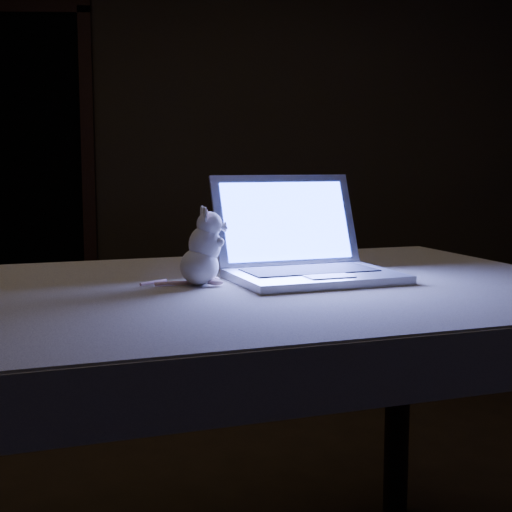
{
  "coord_description": "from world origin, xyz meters",
  "views": [
    {
      "loc": [
        0.29,
        -2.24,
        1.15
      ],
      "look_at": [
        0.35,
        -0.52,
        0.93
      ],
      "focal_mm": 52.0,
      "sensor_mm": 36.0,
      "label": 1
    }
  ],
  "objects": [
    {
      "name": "back_wall",
      "position": [
        0.0,
        2.5,
        1.3
      ],
      "size": [
        4.5,
        0.04,
        2.6
      ],
      "primitive_type": "cube",
      "color": "black",
      "rests_on": "ground"
    },
    {
      "name": "doorway",
      "position": [
        -1.1,
        2.5,
        1.06
      ],
      "size": [
        1.06,
        0.36,
        2.13
      ],
      "primitive_type": null,
      "color": "black",
      "rests_on": "back_wall"
    },
    {
      "name": "table",
      "position": [
        0.3,
        -0.52,
        0.42
      ],
      "size": [
        1.82,
        1.45,
        0.85
      ],
      "primitive_type": null,
      "rotation": [
        0.0,
        0.0,
        0.31
      ],
      "color": "black",
      "rests_on": "floor"
    },
    {
      "name": "tablecloth",
      "position": [
        0.29,
        -0.48,
        0.8
      ],
      "size": [
        2.04,
        1.83,
        0.12
      ],
      "primitive_type": null,
      "rotation": [
        0.0,
        0.0,
        0.52
      ],
      "color": "#BEB69E",
      "rests_on": "table"
    },
    {
      "name": "laptop",
      "position": [
        0.5,
        -0.45,
        0.99
      ],
      "size": [
        0.49,
        0.46,
        0.27
      ],
      "primitive_type": null,
      "rotation": [
        0.0,
        0.0,
        0.33
      ],
      "color": "silver",
      "rests_on": "tablecloth"
    },
    {
      "name": "plush_mouse",
      "position": [
        0.21,
        -0.51,
        0.95
      ],
      "size": [
        0.17,
        0.17,
        0.18
      ],
      "primitive_type": null,
      "rotation": [
        0.0,
        0.0,
        0.32
      ],
      "color": "white",
      "rests_on": "tablecloth"
    }
  ]
}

